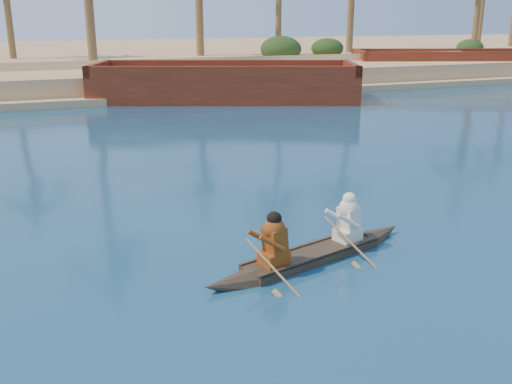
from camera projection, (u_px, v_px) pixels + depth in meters
name	position (u px, v px, depth m)	size (l,w,h in m)	color
sandy_embankment	(121.00, 59.00, 51.37)	(150.00, 51.00, 1.50)	tan
shrub_cluster	(158.00, 64.00, 37.53)	(100.00, 6.00, 2.40)	#1F3A15
canoe	(313.00, 247.00, 10.16)	(4.58, 1.79, 1.26)	#3D3021
barge_mid	(225.00, 85.00, 29.74)	(14.18, 9.13, 2.25)	maroon
barge_right	(451.00, 66.00, 40.91)	(14.34, 8.89, 2.27)	maroon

